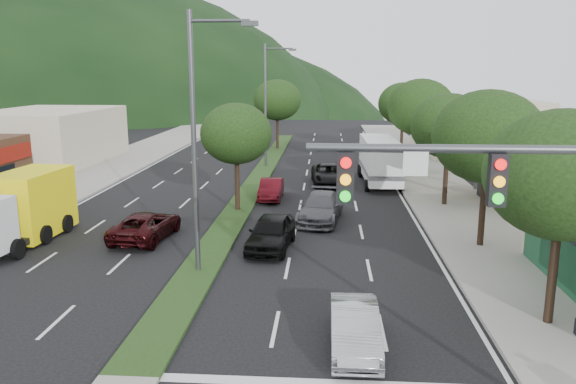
# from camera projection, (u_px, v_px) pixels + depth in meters

# --- Properties ---
(ground) EXTENTS (160.00, 160.00, 0.00)m
(ground) POSITION_uv_depth(u_px,v_px,m) (129.00, 380.00, 14.48)
(ground) COLOR black
(ground) RESTS_ON ground
(sidewalk_right) EXTENTS (5.00, 90.00, 0.15)m
(sidewalk_right) POSITION_uv_depth(u_px,v_px,m) (436.00, 188.00, 38.01)
(sidewalk_right) COLOR gray
(sidewalk_right) RESTS_ON ground
(sidewalk_left) EXTENTS (6.00, 90.00, 0.15)m
(sidewalk_left) POSITION_uv_depth(u_px,v_px,m) (71.00, 183.00, 39.73)
(sidewalk_left) COLOR gray
(sidewalk_left) RESTS_ON ground
(median) EXTENTS (1.60, 56.00, 0.12)m
(median) POSITION_uv_depth(u_px,v_px,m) (259.00, 178.00, 41.78)
(median) COLOR #1B3212
(median) RESTS_ON ground
(traffic_signal) EXTENTS (6.12, 0.40, 7.00)m
(traffic_signal) POSITION_uv_depth(u_px,v_px,m) (523.00, 231.00, 11.40)
(traffic_signal) COLOR #47494C
(traffic_signal) RESTS_ON ground
(gas_canopy) EXTENTS (12.20, 8.20, 5.25)m
(gas_canopy) POSITION_uv_depth(u_px,v_px,m) (560.00, 125.00, 33.68)
(gas_canopy) COLOR silver
(gas_canopy) RESTS_ON ground
(bldg_left_far) EXTENTS (9.00, 14.00, 4.60)m
(bldg_left_far) POSITION_uv_depth(u_px,v_px,m) (48.00, 137.00, 48.44)
(bldg_left_far) COLOR beige
(bldg_left_far) RESTS_ON ground
(bldg_right_far) EXTENTS (10.00, 16.00, 5.20)m
(bldg_right_far) POSITION_uv_depth(u_px,v_px,m) (473.00, 125.00, 55.53)
(bldg_right_far) COLOR beige
(bldg_right_far) RESTS_ON ground
(tree_r_a) EXTENTS (4.60, 4.60, 6.63)m
(tree_r_a) POSITION_uv_depth(u_px,v_px,m) (563.00, 175.00, 16.56)
(tree_r_a) COLOR black
(tree_r_a) RESTS_ON sidewalk_right
(tree_r_b) EXTENTS (4.80, 4.80, 6.94)m
(tree_r_b) POSITION_uv_depth(u_px,v_px,m) (488.00, 137.00, 24.32)
(tree_r_b) COLOR black
(tree_r_b) RESTS_ON sidewalk_right
(tree_r_c) EXTENTS (4.40, 4.40, 6.48)m
(tree_r_c) POSITION_uv_depth(u_px,v_px,m) (449.00, 126.00, 32.18)
(tree_r_c) COLOR black
(tree_r_c) RESTS_ON sidewalk_right
(tree_r_d) EXTENTS (5.00, 5.00, 7.17)m
(tree_r_d) POSITION_uv_depth(u_px,v_px,m) (421.00, 107.00, 41.84)
(tree_r_d) COLOR black
(tree_r_d) RESTS_ON sidewalk_right
(tree_r_e) EXTENTS (4.60, 4.60, 6.71)m
(tree_r_e) POSITION_uv_depth(u_px,v_px,m) (403.00, 104.00, 51.66)
(tree_r_e) COLOR black
(tree_r_e) RESTS_ON sidewalk_right
(tree_med_near) EXTENTS (4.00, 4.00, 6.02)m
(tree_med_near) POSITION_uv_depth(u_px,v_px,m) (236.00, 134.00, 31.11)
(tree_med_near) COLOR black
(tree_med_near) RESTS_ON median
(tree_med_far) EXTENTS (4.80, 4.80, 6.94)m
(tree_med_far) POSITION_uv_depth(u_px,v_px,m) (277.00, 100.00, 56.34)
(tree_med_far) COLOR black
(tree_med_far) RESTS_ON median
(streetlight_near) EXTENTS (2.60, 0.25, 10.00)m
(streetlight_near) POSITION_uv_depth(u_px,v_px,m) (199.00, 132.00, 21.10)
(streetlight_near) COLOR #47494C
(streetlight_near) RESTS_ON ground
(streetlight_mid) EXTENTS (2.60, 0.25, 10.00)m
(streetlight_mid) POSITION_uv_depth(u_px,v_px,m) (268.00, 100.00, 45.48)
(streetlight_mid) COLOR #47494C
(streetlight_mid) RESTS_ON ground
(sedan_silver) EXTENTS (1.39, 3.90, 1.28)m
(sedan_silver) POSITION_uv_depth(u_px,v_px,m) (355.00, 327.00, 16.04)
(sedan_silver) COLOR #A1A4A9
(sedan_silver) RESTS_ON ground
(suv_maroon) EXTENTS (2.63, 4.93, 1.32)m
(suv_maroon) POSITION_uv_depth(u_px,v_px,m) (146.00, 225.00, 26.61)
(suv_maroon) COLOR black
(suv_maroon) RESTS_ON ground
(car_queue_a) EXTENTS (2.19, 4.58, 1.51)m
(car_queue_a) POSITION_uv_depth(u_px,v_px,m) (271.00, 233.00, 25.09)
(car_queue_a) COLOR black
(car_queue_a) RESTS_ON ground
(car_queue_b) EXTENTS (2.68, 5.25, 1.46)m
(car_queue_b) POSITION_uv_depth(u_px,v_px,m) (320.00, 207.00, 29.83)
(car_queue_b) COLOR #4C4C51
(car_queue_b) RESTS_ON ground
(car_queue_c) EXTENTS (1.34, 3.83, 1.26)m
(car_queue_c) POSITION_uv_depth(u_px,v_px,m) (271.00, 189.00, 34.94)
(car_queue_c) COLOR #4E0D14
(car_queue_c) RESTS_ON ground
(car_queue_d) EXTENTS (2.68, 5.19, 1.40)m
(car_queue_d) POSITION_uv_depth(u_px,v_px,m) (329.00, 174.00, 39.56)
(car_queue_d) COLOR black
(car_queue_d) RESTS_ON ground
(box_truck) EXTENTS (2.85, 6.63, 3.21)m
(box_truck) POSITION_uv_depth(u_px,v_px,m) (24.00, 210.00, 26.05)
(box_truck) COLOR silver
(box_truck) RESTS_ON ground
(motorhome) EXTENTS (2.75, 8.17, 3.11)m
(motorhome) POSITION_uv_depth(u_px,v_px,m) (380.00, 160.00, 39.77)
(motorhome) COLOR white
(motorhome) RESTS_ON ground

